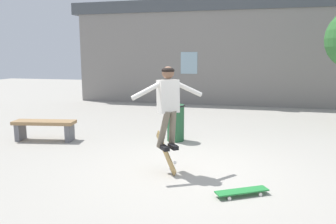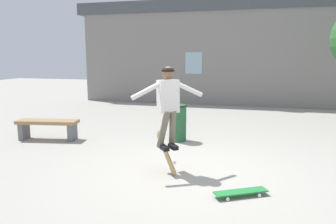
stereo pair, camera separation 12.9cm
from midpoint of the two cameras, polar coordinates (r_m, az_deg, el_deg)
name	(u,v)px [view 2 (the right image)]	position (r m, az deg, el deg)	size (l,w,h in m)	color
ground_plane	(188,170)	(6.01, 4.18, -10.12)	(40.00, 40.00, 0.00)	#A39E93
building_backdrop	(230,50)	(13.81, 10.98, 10.53)	(13.48, 0.52, 5.38)	gray
park_bench	(48,126)	(8.51, -19.81, -2.28)	(1.53, 0.67, 0.49)	#99754C
trash_bin	(178,122)	(7.90, 2.18, -1.74)	(0.45, 0.45, 0.88)	#235633
skater	(168,100)	(5.60, 0.67, 2.04)	(1.09, 0.87, 1.44)	silver
skateboard_flipping	(166,153)	(5.85, 0.31, -7.14)	(0.51, 0.56, 0.73)	#AD894C
skateboard_resting	(241,192)	(5.07, 13.28, -13.38)	(0.80, 0.57, 0.08)	#237F38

